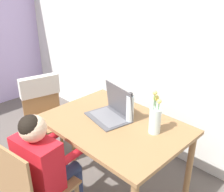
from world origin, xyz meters
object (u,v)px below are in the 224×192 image
object	(u,v)px
person_seated	(44,159)
water_bottle	(130,109)
chair_occupied	(33,189)
laptop	(112,110)
chair_spare	(44,104)
flower_vase	(155,119)

from	to	relation	value
person_seated	water_bottle	size ratio (longest dim) A/B	4.01
chair_occupied	person_seated	distance (m)	0.21
chair_occupied	person_seated	bearing A→B (deg)	-90.00
laptop	chair_spare	bearing A→B (deg)	-159.31
chair_spare	water_bottle	size ratio (longest dim) A/B	3.45
person_seated	laptop	xyz separation A→B (m)	(0.03, 0.63, 0.15)
water_bottle	laptop	bearing A→B (deg)	-164.92
chair_spare	laptop	bearing A→B (deg)	-67.50
flower_vase	chair_spare	bearing A→B (deg)	-171.24
person_seated	laptop	size ratio (longest dim) A/B	2.53
flower_vase	person_seated	bearing A→B (deg)	-120.81
chair_spare	laptop	distance (m)	0.87
laptop	water_bottle	size ratio (longest dim) A/B	1.59
chair_occupied	person_seated	world-z (taller)	person_seated
person_seated	flower_vase	xyz separation A→B (m)	(0.41, 0.68, 0.21)
person_seated	water_bottle	distance (m)	0.72
person_seated	flower_vase	size ratio (longest dim) A/B	2.91
chair_spare	flower_vase	distance (m)	1.26
chair_occupied	chair_spare	xyz separation A→B (m)	(-0.83, 0.61, 0.13)
chair_spare	person_seated	distance (m)	0.95
laptop	flower_vase	distance (m)	0.39
chair_spare	flower_vase	bearing A→B (deg)	-67.91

